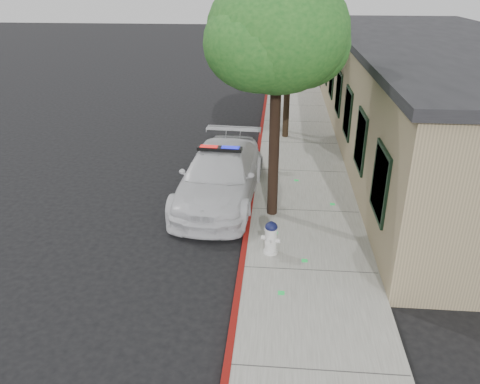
% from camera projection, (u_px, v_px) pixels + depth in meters
% --- Properties ---
extents(ground, '(120.00, 120.00, 0.00)m').
position_uv_depth(ground, '(239.00, 272.00, 10.88)').
color(ground, black).
rests_on(ground, ground).
extents(sidewalk, '(3.20, 60.00, 0.15)m').
position_uv_depth(sidewalk, '(303.00, 212.00, 13.43)').
color(sidewalk, gray).
rests_on(sidewalk, ground).
extents(red_curb, '(0.14, 60.00, 0.16)m').
position_uv_depth(red_curb, '(250.00, 210.00, 13.55)').
color(red_curb, maroon).
rests_on(red_curb, ground).
extents(clapboard_building, '(7.30, 20.89, 4.24)m').
position_uv_depth(clapboard_building, '(436.00, 96.00, 17.60)').
color(clapboard_building, tan).
rests_on(clapboard_building, ground).
extents(police_car, '(2.56, 5.60, 1.71)m').
position_uv_depth(police_car, '(220.00, 175.00, 14.07)').
color(police_car, silver).
rests_on(police_car, ground).
extents(fire_hydrant, '(0.49, 0.43, 0.85)m').
position_uv_depth(fire_hydrant, '(271.00, 237.00, 11.18)').
color(fire_hydrant, silver).
rests_on(fire_hydrant, sidewalk).
extents(street_tree_near, '(3.59, 3.47, 6.36)m').
position_uv_depth(street_tree_near, '(278.00, 38.00, 11.25)').
color(street_tree_near, black).
rests_on(street_tree_near, sidewalk).
extents(street_tree_mid, '(3.05, 3.03, 5.69)m').
position_uv_depth(street_tree_mid, '(290.00, 28.00, 17.77)').
color(street_tree_mid, black).
rests_on(street_tree_mid, sidewalk).
extents(street_tree_far, '(2.80, 2.80, 5.17)m').
position_uv_depth(street_tree_far, '(280.00, 36.00, 18.79)').
color(street_tree_far, black).
rests_on(street_tree_far, sidewalk).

